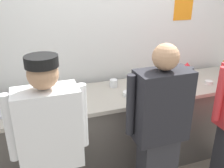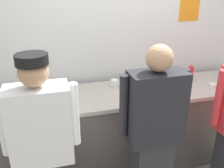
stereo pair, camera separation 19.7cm
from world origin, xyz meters
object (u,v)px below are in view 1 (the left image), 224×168
Objects in this scene: chef_center at (159,130)px; squeeze_bottle_secondary at (186,71)px; deli_cup at (114,83)px; ramekin_green_sauce at (209,82)px; chef_near_left at (52,153)px; ramekin_red_sauce at (128,94)px; sheet_tray at (12,108)px; mixing_bowl_steel at (165,82)px; squeeze_bottle_primary at (150,86)px.

chef_center is 1.15m from squeeze_bottle_secondary.
deli_cup is at bearing 176.27° from squeeze_bottle_secondary.
chef_center reaches higher than ramekin_green_sauce.
chef_center is (0.91, -0.00, -0.00)m from chef_near_left.
squeeze_bottle_secondary is 0.29m from ramekin_green_sauce.
ramekin_red_sauce is (-0.05, 0.58, 0.10)m from chef_center.
sheet_tray is 4.34× the size of ramekin_red_sauce.
mixing_bowl_steel is at bearing 172.24° from ramekin_green_sauce.
ramekin_red_sauce is (-0.47, -0.05, -0.04)m from mixing_bowl_steel.
ramekin_red_sauce is 1.01m from ramekin_green_sauce.
deli_cup is at bearing 46.87° from chef_near_left.
ramekin_red_sauce is at bearing -4.44° from sheet_tray.
mixing_bowl_steel reaches higher than deli_cup.
mixing_bowl_steel is at bearing 24.22° from squeeze_bottle_primary.
sheet_tray is at bearing 175.56° from ramekin_red_sauce.
squeeze_bottle_primary reaches higher than deli_cup.
sheet_tray is at bearing 112.48° from chef_near_left.
squeeze_bottle_primary is (1.09, 0.52, 0.18)m from chef_near_left.
sheet_tray is at bearing 150.59° from chef_center.
ramekin_green_sauce is at bearing 16.73° from chef_near_left.
chef_near_left is at bearing -155.15° from squeeze_bottle_secondary.
ramekin_red_sauce is (-0.86, -0.21, -0.08)m from squeeze_bottle_secondary.
deli_cup is (-0.28, 0.33, -0.06)m from squeeze_bottle_primary.
chef_center is at bearing -108.23° from squeeze_bottle_primary.
chef_center is 0.87m from deli_cup.
ramekin_green_sauce is (1.01, -0.02, -0.00)m from ramekin_red_sauce.
chef_center is 5.13× the size of mixing_bowl_steel.
mixing_bowl_steel is 3.58× the size of ramekin_green_sauce.
squeeze_bottle_secondary is at bearing 22.59° from mixing_bowl_steel.
sheet_tray is at bearing 173.87° from squeeze_bottle_primary.
chef_center reaches higher than sheet_tray.
squeeze_bottle_primary is at bearing -14.55° from ramekin_red_sauce.
chef_center is 1.11m from ramekin_green_sauce.
ramekin_red_sauce is at bearing 165.45° from squeeze_bottle_primary.
ramekin_red_sauce is at bearing 178.85° from ramekin_green_sauce.
deli_cup is at bearing 102.55° from ramekin_red_sauce.
mixing_bowl_steel is 3.50× the size of deli_cup.
ramekin_red_sauce reaches higher than ramekin_green_sauce.
chef_near_left is 1.05m from ramekin_red_sauce.
squeeze_bottle_secondary reaches higher than mixing_bowl_steel.
chef_center is 0.59m from ramekin_red_sauce.
chef_center reaches higher than ramekin_red_sauce.
sheet_tray is (-0.28, 0.67, 0.09)m from chef_near_left.
squeeze_bottle_primary is 0.69m from squeeze_bottle_secondary.
chef_center is 0.58m from squeeze_bottle_primary.
chef_near_left is at bearing -145.99° from ramekin_red_sauce.
ramekin_red_sauce is (1.14, -0.09, 0.01)m from sheet_tray.
ramekin_green_sauce is 0.98× the size of deli_cup.
squeeze_bottle_primary is (-0.25, -0.11, 0.04)m from mixing_bowl_steel.
sheet_tray is at bearing 178.73° from mixing_bowl_steel.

